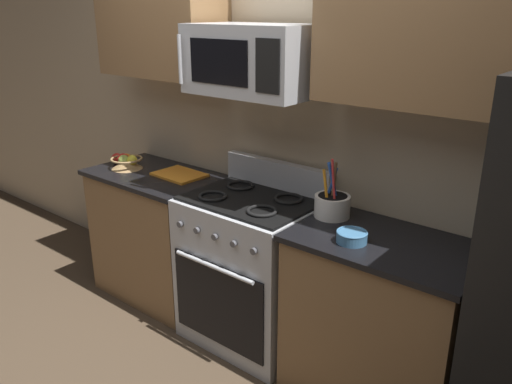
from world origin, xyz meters
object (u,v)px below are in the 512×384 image
(range_oven, at_px, (251,268))
(apple_loose, at_px, (117,158))
(utensil_crock, at_px, (332,205))
(fruit_basket, at_px, (127,162))
(cutting_board, at_px, (180,175))
(prep_bowl, at_px, (352,236))
(microwave, at_px, (253,60))

(range_oven, bearing_deg, apple_loose, -179.02)
(range_oven, bearing_deg, utensil_crock, 11.64)
(fruit_basket, height_order, cutting_board, fruit_basket)
(utensil_crock, xyz_separation_m, prep_bowl, (0.24, -0.22, -0.04))
(range_oven, relative_size, prep_bowl, 7.32)
(microwave, distance_m, fruit_basket, 1.31)
(utensil_crock, relative_size, prep_bowl, 2.22)
(cutting_board, bearing_deg, utensil_crock, 1.58)
(cutting_board, distance_m, prep_bowl, 1.41)
(cutting_board, xyz_separation_m, prep_bowl, (1.39, -0.19, 0.02))
(fruit_basket, bearing_deg, apple_loose, 169.50)
(apple_loose, bearing_deg, fruit_basket, -10.50)
(utensil_crock, bearing_deg, fruit_basket, -174.59)
(prep_bowl, bearing_deg, range_oven, 170.66)
(fruit_basket, height_order, apple_loose, fruit_basket)
(cutting_board, bearing_deg, apple_loose, -170.93)
(range_oven, xyz_separation_m, microwave, (-0.00, 0.03, 1.23))
(microwave, xyz_separation_m, prep_bowl, (0.72, -0.14, -0.76))
(microwave, relative_size, prep_bowl, 4.74)
(prep_bowl, bearing_deg, utensil_crock, 138.01)
(range_oven, height_order, prep_bowl, range_oven)
(utensil_crock, bearing_deg, cutting_board, -178.42)
(apple_loose, bearing_deg, range_oven, 0.98)
(range_oven, bearing_deg, microwave, 90.08)
(microwave, xyz_separation_m, utensil_crock, (0.48, 0.07, -0.72))
(utensil_crock, height_order, cutting_board, utensil_crock)
(microwave, height_order, utensil_crock, microwave)
(range_oven, xyz_separation_m, apple_loose, (-1.22, -0.02, 0.47))
(microwave, bearing_deg, cutting_board, 176.38)
(range_oven, distance_m, apple_loose, 1.31)
(apple_loose, distance_m, prep_bowl, 1.95)
(range_oven, xyz_separation_m, fruit_basket, (-1.08, -0.05, 0.48))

